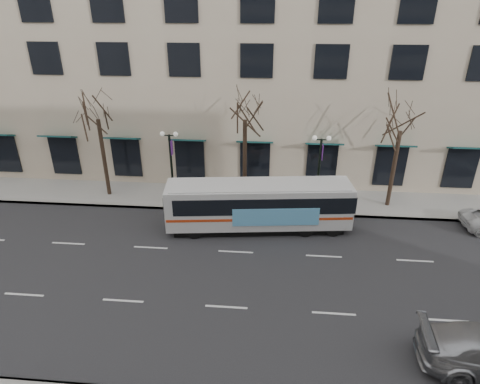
# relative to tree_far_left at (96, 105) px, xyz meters

# --- Properties ---
(ground) EXTENTS (160.00, 160.00, 0.00)m
(ground) POSITION_rel_tree_far_left_xyz_m (10.00, -8.80, -6.70)
(ground) COLOR black
(ground) RESTS_ON ground
(sidewalk_far) EXTENTS (80.00, 4.00, 0.15)m
(sidewalk_far) POSITION_rel_tree_far_left_xyz_m (15.00, 0.20, -6.62)
(sidewalk_far) COLOR gray
(sidewalk_far) RESTS_ON ground
(building_hotel) EXTENTS (40.00, 20.00, 24.00)m
(building_hotel) POSITION_rel_tree_far_left_xyz_m (8.00, 12.20, 5.30)
(building_hotel) COLOR #B8A68D
(building_hotel) RESTS_ON ground
(tree_far_left) EXTENTS (3.60, 3.60, 8.34)m
(tree_far_left) POSITION_rel_tree_far_left_xyz_m (0.00, 0.00, 0.00)
(tree_far_left) COLOR black
(tree_far_left) RESTS_ON ground
(tree_far_mid) EXTENTS (3.60, 3.60, 8.55)m
(tree_far_mid) POSITION_rel_tree_far_left_xyz_m (10.00, 0.00, 0.21)
(tree_far_mid) COLOR black
(tree_far_mid) RESTS_ON ground
(tree_far_right) EXTENTS (3.60, 3.60, 8.06)m
(tree_far_right) POSITION_rel_tree_far_left_xyz_m (20.00, 0.00, -0.28)
(tree_far_right) COLOR black
(tree_far_right) RESTS_ON ground
(lamp_post_left) EXTENTS (1.22, 0.45, 5.21)m
(lamp_post_left) POSITION_rel_tree_far_left_xyz_m (5.01, -0.60, -3.75)
(lamp_post_left) COLOR black
(lamp_post_left) RESTS_ON ground
(lamp_post_right) EXTENTS (1.22, 0.45, 5.21)m
(lamp_post_right) POSITION_rel_tree_far_left_xyz_m (15.01, -0.60, -3.75)
(lamp_post_right) COLOR black
(lamp_post_right) RESTS_ON ground
(city_bus) EXTENTS (11.52, 3.79, 3.07)m
(city_bus) POSITION_rel_tree_far_left_xyz_m (11.23, -3.69, -5.02)
(city_bus) COLOR silver
(city_bus) RESTS_ON ground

